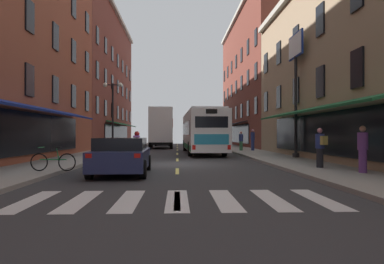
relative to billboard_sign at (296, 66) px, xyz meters
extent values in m
cube|color=#333335|center=(-7.05, -2.93, -5.63)|extent=(34.80, 80.00, 0.10)
cube|color=#DBCC4C|center=(-7.05, -12.93, -5.57)|extent=(0.14, 2.40, 0.01)
cube|color=#DBCC4C|center=(-7.05, -6.43, -5.57)|extent=(0.14, 2.40, 0.01)
cube|color=#DBCC4C|center=(-7.05, 0.07, -5.57)|extent=(0.14, 2.40, 0.01)
cube|color=#DBCC4C|center=(-7.05, 6.57, -5.57)|extent=(0.14, 2.40, 0.01)
cube|color=#DBCC4C|center=(-7.05, 13.07, -5.57)|extent=(0.14, 2.40, 0.01)
cube|color=#DBCC4C|center=(-7.05, 19.57, -5.57)|extent=(0.14, 2.40, 0.01)
cube|color=#DBCC4C|center=(-7.05, 26.07, -5.57)|extent=(0.14, 2.40, 0.01)
cube|color=#DBCC4C|center=(-7.05, 32.57, -5.57)|extent=(0.14, 2.40, 0.01)
cube|color=silver|center=(-10.35, -12.93, -5.57)|extent=(0.50, 2.80, 0.01)
cube|color=silver|center=(-9.25, -12.93, -5.57)|extent=(0.50, 2.80, 0.01)
cube|color=silver|center=(-8.15, -12.93, -5.57)|extent=(0.50, 2.80, 0.01)
cube|color=silver|center=(-7.05, -12.93, -5.57)|extent=(0.50, 2.80, 0.01)
cube|color=silver|center=(-5.95, -12.93, -5.57)|extent=(0.50, 2.80, 0.01)
cube|color=silver|center=(-4.85, -12.93, -5.57)|extent=(0.50, 2.80, 0.01)
cube|color=silver|center=(-3.75, -12.93, -5.57)|extent=(0.50, 2.80, 0.01)
cube|color=gray|center=(-12.95, -2.93, -5.51)|extent=(3.00, 80.00, 0.14)
cube|color=gray|center=(-1.15, -2.93, -5.51)|extent=(3.00, 80.00, 0.14)
cube|color=black|center=(-14.41, -2.93, -4.03)|extent=(0.10, 16.00, 2.10)
cube|color=navy|center=(-13.70, -2.93, -2.83)|extent=(1.38, 14.93, 0.44)
cube|color=black|center=(-14.41, -2.93, -1.38)|extent=(0.10, 1.00, 1.60)
cube|color=black|center=(-14.41, 0.88, -1.38)|extent=(0.10, 1.00, 1.60)
cube|color=black|center=(-14.41, 4.69, -1.38)|extent=(0.10, 1.00, 1.60)
cube|color=black|center=(-14.41, 8.50, -1.38)|extent=(0.10, 1.00, 1.60)
cube|color=black|center=(-14.41, -2.93, 1.82)|extent=(0.10, 1.00, 1.60)
cube|color=black|center=(-14.41, 0.88, 1.82)|extent=(0.10, 1.00, 1.60)
cube|color=black|center=(-14.41, 4.69, 1.82)|extent=(0.10, 1.00, 1.60)
cube|color=black|center=(-14.41, 8.50, 1.82)|extent=(0.10, 1.00, 1.60)
cube|color=black|center=(-14.41, 4.69, 5.02)|extent=(0.10, 1.00, 1.60)
cube|color=black|center=(-14.41, 8.50, 5.02)|extent=(0.10, 1.00, 1.60)
cube|color=brown|center=(-18.45, 23.74, 2.68)|extent=(8.00, 26.57, 16.52)
cube|color=#B2AD9E|center=(-14.35, 23.74, 10.59)|extent=(0.44, 26.07, 0.40)
cube|color=black|center=(-14.41, 23.74, -4.03)|extent=(0.10, 16.00, 2.10)
cube|color=#1E6638|center=(-13.70, 23.74, -2.83)|extent=(1.38, 14.93, 0.44)
cube|color=black|center=(-14.41, 12.31, -1.38)|extent=(0.10, 1.00, 1.60)
cube|color=black|center=(-14.41, 16.12, -1.38)|extent=(0.10, 1.00, 1.60)
cube|color=black|center=(-14.41, 19.93, -1.38)|extent=(0.10, 1.00, 1.60)
cube|color=black|center=(-14.41, 23.74, -1.38)|extent=(0.10, 1.00, 1.60)
cube|color=black|center=(-14.41, 27.55, -1.38)|extent=(0.10, 1.00, 1.60)
cube|color=black|center=(-14.41, 31.36, -1.38)|extent=(0.10, 1.00, 1.60)
cube|color=black|center=(-14.41, 35.17, -1.38)|extent=(0.10, 1.00, 1.60)
cube|color=black|center=(-14.41, 12.31, 1.82)|extent=(0.10, 1.00, 1.60)
cube|color=black|center=(-14.41, 16.12, 1.82)|extent=(0.10, 1.00, 1.60)
cube|color=black|center=(-14.41, 19.93, 1.82)|extent=(0.10, 1.00, 1.60)
cube|color=black|center=(-14.41, 23.74, 1.82)|extent=(0.10, 1.00, 1.60)
cube|color=black|center=(-14.41, 27.55, 1.82)|extent=(0.10, 1.00, 1.60)
cube|color=black|center=(-14.41, 31.36, 1.82)|extent=(0.10, 1.00, 1.60)
cube|color=black|center=(-14.41, 35.17, 1.82)|extent=(0.10, 1.00, 1.60)
cube|color=black|center=(-14.41, 12.31, 5.02)|extent=(0.10, 1.00, 1.60)
cube|color=black|center=(-14.41, 16.12, 5.02)|extent=(0.10, 1.00, 1.60)
cube|color=black|center=(-14.41, 19.93, 5.02)|extent=(0.10, 1.00, 1.60)
cube|color=black|center=(-14.41, 23.74, 5.02)|extent=(0.10, 1.00, 1.60)
cube|color=black|center=(-14.41, 27.55, 5.02)|extent=(0.10, 1.00, 1.60)
cube|color=black|center=(-14.41, 31.36, 5.02)|extent=(0.10, 1.00, 1.60)
cube|color=black|center=(-14.41, 35.17, 5.02)|extent=(0.10, 1.00, 1.60)
cube|color=black|center=(0.31, -2.93, -4.03)|extent=(0.10, 16.00, 2.10)
cube|color=#1E6638|center=(-0.40, -2.93, -2.83)|extent=(1.38, 14.93, 0.44)
cube|color=black|center=(0.31, -6.74, -1.38)|extent=(0.10, 1.00, 1.60)
cube|color=black|center=(0.31, -2.93, -1.38)|extent=(0.10, 1.00, 1.60)
cube|color=black|center=(0.31, 0.88, -1.38)|extent=(0.10, 1.00, 1.60)
cube|color=black|center=(0.31, 4.69, -1.38)|extent=(0.10, 1.00, 1.60)
cube|color=black|center=(0.31, 8.50, -1.38)|extent=(0.10, 1.00, 1.60)
cube|color=black|center=(0.31, -2.93, 1.82)|extent=(0.10, 1.00, 1.60)
cube|color=black|center=(0.31, 0.88, 1.82)|extent=(0.10, 1.00, 1.60)
cube|color=black|center=(0.31, 4.69, 1.82)|extent=(0.10, 1.00, 1.60)
cube|color=black|center=(0.31, 8.50, 1.82)|extent=(0.10, 1.00, 1.60)
cube|color=brown|center=(4.35, 23.74, 2.68)|extent=(8.00, 26.57, 16.51)
cube|color=#B2AD9E|center=(0.25, 23.74, 10.58)|extent=(0.44, 26.07, 0.40)
cube|color=black|center=(0.31, 23.74, -4.03)|extent=(0.10, 16.00, 2.10)
cube|color=black|center=(-0.40, 23.74, -2.83)|extent=(1.38, 14.93, 0.44)
cube|color=black|center=(0.31, 12.31, -1.38)|extent=(0.10, 1.00, 1.60)
cube|color=black|center=(0.31, 16.12, -1.38)|extent=(0.10, 1.00, 1.60)
cube|color=black|center=(0.31, 19.93, -1.38)|extent=(0.10, 1.00, 1.60)
cube|color=black|center=(0.31, 23.74, -1.38)|extent=(0.10, 1.00, 1.60)
cube|color=black|center=(0.31, 27.55, -1.38)|extent=(0.10, 1.00, 1.60)
cube|color=black|center=(0.31, 31.36, -1.38)|extent=(0.10, 1.00, 1.60)
cube|color=black|center=(0.31, 35.17, -1.38)|extent=(0.10, 1.00, 1.60)
cube|color=black|center=(0.31, 12.31, 1.82)|extent=(0.10, 1.00, 1.60)
cube|color=black|center=(0.31, 16.12, 1.82)|extent=(0.10, 1.00, 1.60)
cube|color=black|center=(0.31, 19.93, 1.82)|extent=(0.10, 1.00, 1.60)
cube|color=black|center=(0.31, 23.74, 1.82)|extent=(0.10, 1.00, 1.60)
cube|color=black|center=(0.31, 27.55, 1.82)|extent=(0.10, 1.00, 1.60)
cube|color=black|center=(0.31, 31.36, 1.82)|extent=(0.10, 1.00, 1.60)
cube|color=black|center=(0.31, 35.17, 1.82)|extent=(0.10, 1.00, 1.60)
cube|color=black|center=(0.31, 12.31, 5.02)|extent=(0.10, 1.00, 1.60)
cube|color=black|center=(0.31, 16.12, 5.02)|extent=(0.10, 1.00, 1.60)
cube|color=black|center=(0.31, 19.93, 5.02)|extent=(0.10, 1.00, 1.60)
cube|color=black|center=(0.31, 23.74, 5.02)|extent=(0.10, 1.00, 1.60)
cube|color=black|center=(0.31, 27.55, 5.02)|extent=(0.10, 1.00, 1.60)
cube|color=black|center=(0.31, 31.36, 5.02)|extent=(0.10, 1.00, 1.60)
cube|color=black|center=(0.31, 35.17, 5.02)|extent=(0.10, 1.00, 1.60)
cylinder|color=black|center=(0.00, 0.00, -2.43)|extent=(0.18, 0.18, 6.02)
cylinder|color=black|center=(0.00, 0.00, -5.32)|extent=(0.40, 0.40, 0.24)
cube|color=navy|center=(0.00, 0.00, 1.21)|extent=(0.10, 2.37, 1.42)
cube|color=white|center=(-0.06, 0.00, 1.21)|extent=(0.04, 2.21, 1.26)
cube|color=white|center=(0.06, 0.00, 1.21)|extent=(0.04, 2.21, 1.26)
cube|color=white|center=(-5.09, 7.17, -3.83)|extent=(2.85, 12.43, 2.79)
cube|color=silver|center=(-5.09, 7.17, -2.38)|extent=(2.62, 11.22, 0.16)
cube|color=black|center=(-5.09, 7.47, -3.63)|extent=(2.83, 10.03, 0.96)
cube|color=#19723F|center=(-5.09, 7.17, -4.98)|extent=(2.87, 12.03, 0.36)
cube|color=black|center=(-5.23, 13.32, -3.63)|extent=(2.25, 0.17, 1.10)
cube|color=black|center=(-4.94, 1.03, -3.32)|extent=(2.05, 0.17, 0.70)
cube|color=teal|center=(-4.94, 1.02, -4.38)|extent=(2.15, 0.15, 0.64)
cube|color=black|center=(-4.94, 1.02, -2.66)|extent=(0.70, 0.12, 0.28)
cube|color=red|center=(-6.03, 0.99, -4.88)|extent=(0.20, 0.08, 0.28)
cube|color=red|center=(-3.84, 1.04, -4.88)|extent=(0.20, 0.08, 0.28)
cylinder|color=black|center=(-6.36, 11.33, -5.08)|extent=(0.32, 1.01, 1.00)
cylinder|color=black|center=(-4.01, 11.39, -5.08)|extent=(0.32, 1.01, 1.00)
cylinder|color=black|center=(-6.17, 3.46, -5.08)|extent=(0.32, 1.01, 1.00)
cylinder|color=black|center=(-3.82, 3.52, -5.08)|extent=(0.32, 1.01, 1.00)
cube|color=black|center=(-8.89, 20.06, -4.03)|extent=(2.36, 2.09, 2.40)
cube|color=black|center=(-8.92, 21.02, -3.18)|extent=(2.00, 0.16, 0.80)
cube|color=white|center=(-8.79, 16.76, -3.11)|extent=(2.54, 4.64, 3.54)
cube|color=maroon|center=(-7.57, 16.80, -2.93)|extent=(0.14, 2.74, 0.90)
cube|color=black|center=(-8.82, 17.77, -5.03)|extent=(2.09, 6.24, 0.24)
cylinder|color=black|center=(-9.98, 19.82, -5.13)|extent=(0.31, 0.91, 0.90)
cylinder|color=black|center=(-7.78, 19.89, -5.13)|extent=(0.31, 0.91, 0.90)
cylinder|color=black|center=(-9.86, 16.04, -5.13)|extent=(0.31, 0.91, 0.90)
cylinder|color=black|center=(-7.67, 16.11, -5.13)|extent=(0.31, 0.91, 0.90)
cube|color=navy|center=(-9.13, -7.55, -4.99)|extent=(1.99, 4.39, 0.69)
cube|color=black|center=(-9.13, -7.72, -4.44)|extent=(1.78, 2.39, 0.47)
cube|color=red|center=(-9.84, -9.71, -4.75)|extent=(0.20, 0.06, 0.14)
cube|color=red|center=(-8.32, -9.68, -4.75)|extent=(0.20, 0.06, 0.14)
cylinder|color=black|center=(-10.06, -6.10, -5.26)|extent=(0.24, 0.65, 0.64)
cylinder|color=black|center=(-8.28, -6.05, -5.26)|extent=(0.24, 0.65, 0.64)
cylinder|color=black|center=(-9.99, -9.04, -5.26)|extent=(0.24, 0.65, 0.64)
cylinder|color=black|center=(-8.20, -8.99, -5.26)|extent=(0.24, 0.65, 0.64)
cube|color=silver|center=(-9.00, 26.37, -5.03)|extent=(1.90, 4.43, 0.62)
cube|color=black|center=(-9.00, 26.19, -4.50)|extent=(1.69, 2.41, 0.48)
cube|color=red|center=(-9.67, 24.18, -4.81)|extent=(0.20, 0.06, 0.14)
cube|color=red|center=(-8.23, 24.21, -4.81)|extent=(0.20, 0.06, 0.14)
cylinder|color=black|center=(-9.89, 27.84, -5.26)|extent=(0.24, 0.65, 0.64)
cylinder|color=black|center=(-8.19, 27.88, -5.26)|extent=(0.24, 0.65, 0.64)
cylinder|color=black|center=(-9.82, 24.85, -5.26)|extent=(0.24, 0.65, 0.64)
cylinder|color=black|center=(-8.12, 24.89, -5.26)|extent=(0.24, 0.65, 0.64)
cylinder|color=black|center=(-9.08, -2.09, -5.27)|extent=(0.11, 0.62, 0.62)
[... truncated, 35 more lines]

